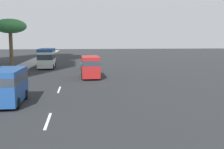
{
  "coord_description": "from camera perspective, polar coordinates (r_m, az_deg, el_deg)",
  "views": [
    {
      "loc": [
        -3.93,
        -1.7,
        4.51
      ],
      "look_at": [
        17.89,
        -4.48,
        1.69
      ],
      "focal_mm": 43.57,
      "sensor_mm": 36.0,
      "label": 1
    }
  ],
  "objects": [
    {
      "name": "car_lead",
      "position": [
        41.8,
        -5.25,
        2.08
      ],
      "size": [
        4.56,
        1.85,
        1.53
      ],
      "color": "beige",
      "rests_on": "ground_plane"
    },
    {
      "name": "ground_plane",
      "position": [
        35.76,
        -9.93,
        -0.06
      ],
      "size": [
        198.0,
        198.0,
        0.0
      ],
      "primitive_type": "plane",
      "color": "#26282B"
    },
    {
      "name": "palm_tree",
      "position": [
        37.81,
        -20.6,
        9.32
      ],
      "size": [
        4.12,
        4.12,
        7.04
      ],
      "color": "brown",
      "rests_on": "sidewalk_right"
    },
    {
      "name": "van_third",
      "position": [
        20.44,
        -21.07,
        -1.9
      ],
      "size": [
        4.7,
        2.12,
        2.49
      ],
      "rotation": [
        0.0,
        0.0,
        3.14
      ],
      "color": "#1E478C",
      "rests_on": "ground_plane"
    },
    {
      "name": "lane_stripe_mid",
      "position": [
        15.84,
        -13.3,
        -9.43
      ],
      "size": [
        3.2,
        0.16,
        0.01
      ],
      "primitive_type": "cube",
      "color": "silver",
      "rests_on": "ground_plane"
    },
    {
      "name": "van_second",
      "position": [
        32.46,
        -4.58,
        1.88
      ],
      "size": [
        5.23,
        2.16,
        2.56
      ],
      "color": "#A51E1E",
      "rests_on": "ground_plane"
    },
    {
      "name": "lane_stripe_far",
      "position": [
        25.22,
        -11.03,
        -3.13
      ],
      "size": [
        3.2,
        0.16,
        0.01
      ],
      "primitive_type": "cube",
      "color": "silver",
      "rests_on": "ground_plane"
    },
    {
      "name": "minibus_fourth",
      "position": [
        44.57,
        -13.52,
        3.49
      ],
      "size": [
        6.11,
        2.43,
        3.12
      ],
      "rotation": [
        0.0,
        0.0,
        3.14
      ],
      "color": "silver",
      "rests_on": "ground_plane"
    },
    {
      "name": "sidewalk_right",
      "position": [
        36.8,
        -21.18,
        -0.12
      ],
      "size": [
        162.0,
        3.16,
        0.15
      ],
      "primitive_type": "cube",
      "color": "gray",
      "rests_on": "ground_plane"
    }
  ]
}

